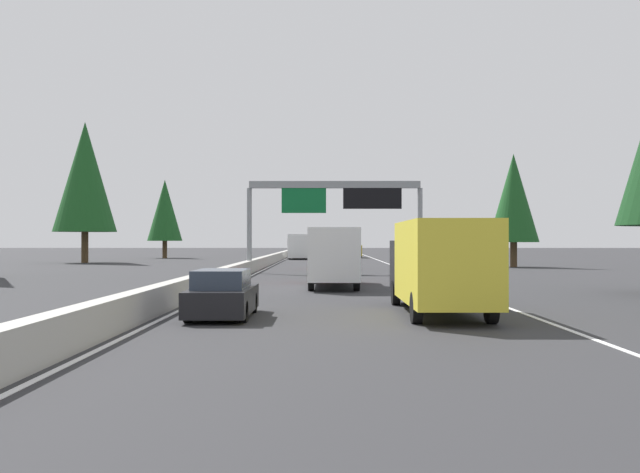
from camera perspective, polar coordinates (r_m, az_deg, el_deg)
ground_plane at (r=61.70m, az=-4.41°, el=-2.50°), size 320.00×320.00×0.00m
median_barrier at (r=81.64m, az=-3.46°, el=-1.65°), size 180.00×0.56×0.90m
shoulder_stripe_right at (r=71.77m, az=5.47°, el=-2.19°), size 160.00×0.16×0.01m
shoulder_stripe_median at (r=71.65m, az=-3.55°, el=-2.19°), size 160.00×0.16×0.01m
sign_gantry_overhead at (r=51.14m, az=1.38°, el=2.96°), size 0.50×12.68×6.63m
box_truck_mid_center at (r=23.01m, az=9.51°, el=-2.16°), size 8.50×2.40×2.95m
sedan_far_left at (r=21.91m, az=-7.84°, el=-4.69°), size 4.40×1.80×1.47m
sedan_near_right at (r=59.03m, az=0.56°, el=-1.94°), size 4.40×1.80×1.47m
pickup_mid_left at (r=102.04m, az=0.38°, el=-1.12°), size 5.60×2.00×1.86m
minivan_mid_right at (r=95.91m, az=2.75°, el=-1.15°), size 5.00×1.95×1.69m
bus_distant_b at (r=91.35m, az=-1.65°, el=-0.71°), size 11.50×2.55×3.10m
sedan_distant_a at (r=48.91m, az=0.85°, el=-2.27°), size 4.40×1.80×1.47m
box_truck_far_right at (r=35.71m, az=1.06°, el=-1.51°), size 8.50×2.40×2.95m
conifer_right_mid at (r=64.83m, az=15.29°, el=2.99°), size 4.40×4.40×10.01m
conifer_left_mid at (r=78.65m, az=-18.36°, el=4.57°), size 6.53×6.53×14.84m
conifer_left_far at (r=96.41m, az=-12.36°, el=2.06°), size 4.59×4.59×10.44m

